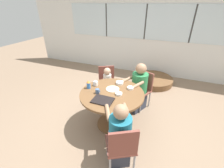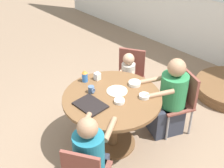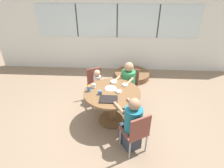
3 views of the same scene
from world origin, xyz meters
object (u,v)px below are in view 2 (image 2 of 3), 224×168
(chair_for_woman_green_shirt, at_px, (182,98))
(coffee_mug, at_px, (91,90))
(milk_carton_small, at_px, (97,76))
(person_man_blue_shirt, at_px, (91,162))
(bowl_cereal, at_px, (119,101))
(bowl_white_shallow, at_px, (144,96))
(sippy_cup, at_px, (85,76))
(bowl_fruit, at_px, (135,83))
(person_woman_green_shirt, at_px, (170,101))
(person_toddler, at_px, (127,84))
(chair_for_toddler, at_px, (130,73))

(chair_for_woman_green_shirt, xyz_separation_m, coffee_mug, (-0.64, -0.98, 0.29))
(milk_carton_small, bearing_deg, chair_for_woman_green_shirt, 42.28)
(person_man_blue_shirt, distance_m, milk_carton_small, 1.18)
(bowl_cereal, bearing_deg, bowl_white_shallow, 63.65)
(coffee_mug, xyz_separation_m, bowl_white_shallow, (0.51, 0.37, -0.02))
(milk_carton_small, bearing_deg, coffee_mug, -56.26)
(coffee_mug, distance_m, milk_carton_small, 0.29)
(person_man_blue_shirt, distance_m, sippy_cup, 1.15)
(bowl_cereal, height_order, bowl_fruit, bowl_fruit)
(person_man_blue_shirt, distance_m, coffee_mug, 0.90)
(bowl_fruit, bearing_deg, bowl_white_shallow, -24.31)
(chair_for_woman_green_shirt, height_order, coffee_mug, chair_for_woman_green_shirt)
(person_man_blue_shirt, relative_size, sippy_cup, 6.79)
(person_man_blue_shirt, distance_m, bowl_white_shallow, 1.00)
(bowl_white_shallow, height_order, bowl_cereal, bowl_white_shallow)
(person_woman_green_shirt, relative_size, sippy_cup, 6.92)
(person_toddler, bearing_deg, bowl_fruit, 112.22)
(sippy_cup, bearing_deg, chair_for_toddler, 89.54)
(milk_carton_small, xyz_separation_m, bowl_cereal, (0.53, -0.15, -0.03))
(chair_for_woman_green_shirt, relative_size, bowl_fruit, 5.72)
(chair_for_woman_green_shirt, relative_size, person_woman_green_shirt, 0.78)
(person_toddler, relative_size, bowl_cereal, 7.29)
(person_woman_green_shirt, height_order, coffee_mug, person_woman_green_shirt)
(person_woman_green_shirt, xyz_separation_m, sippy_cup, (-0.81, -0.72, 0.34))
(person_man_blue_shirt, bearing_deg, person_woman_green_shirt, 62.67)
(person_man_blue_shirt, xyz_separation_m, milk_carton_small, (-0.79, 0.82, 0.31))
(person_woman_green_shirt, relative_size, bowl_cereal, 8.95)
(person_woman_green_shirt, bearing_deg, chair_for_toddler, 16.58)
(bowl_cereal, relative_size, bowl_fruit, 0.82)
(chair_for_toddler, height_order, bowl_fruit, chair_for_toddler)
(bowl_white_shallow, bearing_deg, person_man_blue_shirt, -82.97)
(chair_for_woman_green_shirt, height_order, bowl_fruit, chair_for_woman_green_shirt)
(chair_for_toddler, xyz_separation_m, person_man_blue_shirt, (0.86, -1.53, -0.02))
(person_man_blue_shirt, relative_size, bowl_white_shallow, 8.74)
(sippy_cup, xyz_separation_m, bowl_fruit, (0.49, 0.38, -0.06))
(chair_for_woman_green_shirt, relative_size, sippy_cup, 5.36)
(milk_carton_small, bearing_deg, bowl_cereal, -15.55)
(sippy_cup, xyz_separation_m, bowl_cereal, (0.61, -0.01, -0.06))
(person_toddler, relative_size, bowl_fruit, 6.00)
(chair_for_toddler, relative_size, bowl_white_shallow, 6.91)
(person_toddler, bearing_deg, coffee_mug, 71.72)
(chair_for_woman_green_shirt, xyz_separation_m, person_toddler, (-0.80, -0.17, -0.08))
(person_woman_green_shirt, xyz_separation_m, bowl_white_shallow, (-0.06, -0.45, 0.28))
(coffee_mug, height_order, bowl_fruit, coffee_mug)
(person_man_blue_shirt, bearing_deg, sippy_cup, 112.28)
(chair_for_toddler, height_order, person_woman_green_shirt, person_woman_green_shirt)
(coffee_mug, distance_m, bowl_cereal, 0.38)
(bowl_white_shallow, xyz_separation_m, bowl_fruit, (-0.25, 0.12, 0.00))
(coffee_mug, bearing_deg, bowl_cereal, 14.46)
(milk_carton_small, bearing_deg, person_man_blue_shirt, -46.20)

